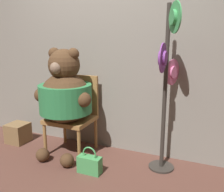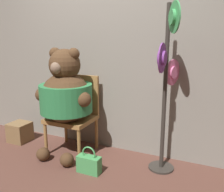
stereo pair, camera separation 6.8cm
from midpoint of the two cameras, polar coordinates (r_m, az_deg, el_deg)
ground_plane at (r=2.92m, az=-7.59°, el=-16.01°), size 14.00×14.00×0.00m
wall_back at (r=3.15m, az=-1.90°, el=11.76°), size 8.00×0.10×2.68m
chair at (r=3.19m, az=-9.30°, el=-3.46°), size 0.54×0.48×0.96m
teddy_bear at (r=3.00m, az=-11.32°, el=0.22°), size 0.75×0.67×1.31m
hat_display_rack at (r=2.57m, az=11.76°, el=3.64°), size 0.30×0.59×1.75m
handbag_on_ground at (r=2.78m, az=-5.87°, el=-15.22°), size 0.26×0.11×0.30m
wooden_crate at (r=3.73m, az=-21.17°, el=-7.86°), size 0.26×0.26×0.26m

